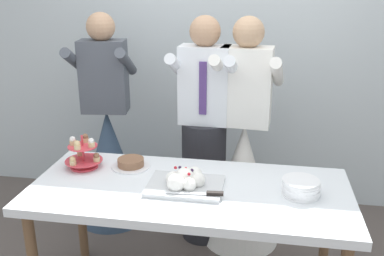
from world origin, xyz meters
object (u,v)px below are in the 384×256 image
round_cake (131,163)px  person_bride (243,169)px  person_groom (204,145)px  plate_stack (301,187)px  person_guest (109,152)px  main_cake_tray (185,181)px  cupcake_stand (83,155)px  dessert_table (189,199)px

round_cake → person_bride: size_ratio=0.14×
person_groom → round_cake: bearing=-126.3°
plate_stack → round_cake: plate_stack is taller
round_cake → person_guest: size_ratio=0.14×
main_cake_tray → person_bride: size_ratio=0.26×
person_groom → cupcake_stand: bearing=-139.4°
dessert_table → person_groom: (-0.02, 0.73, 0.05)m
person_guest → person_bride: bearing=-7.8°
plate_stack → person_bride: 0.83m
person_bride → person_guest: same height
person_bride → person_guest: 1.08m
main_cake_tray → person_bride: bearing=69.1°
person_groom → person_guest: same height
main_cake_tray → plate_stack: 0.63m
dessert_table → round_cake: size_ratio=7.50×
dessert_table → plate_stack: (0.61, 0.01, 0.12)m
cupcake_stand → plate_stack: cupcake_stand is taller
dessert_table → person_bride: size_ratio=1.08×
plate_stack → person_groom: (-0.63, 0.72, -0.07)m
plate_stack → person_bride: (-0.35, 0.72, -0.24)m
dessert_table → round_cake: 0.47m
round_cake → person_bride: person_bride is taller
dessert_table → main_cake_tray: main_cake_tray is taller
cupcake_stand → person_bride: person_bride is taller
main_cake_tray → person_bride: (0.28, 0.74, -0.23)m
person_guest → plate_stack: bearing=-31.4°
dessert_table → person_bride: (0.26, 0.73, -0.12)m
person_groom → person_guest: (-0.78, 0.14, -0.16)m
person_groom → dessert_table: bearing=-88.3°
dessert_table → main_cake_tray: size_ratio=4.13×
person_guest → dessert_table: bearing=-47.4°
cupcake_stand → person_guest: (-0.11, 0.72, -0.28)m
plate_stack → dessert_table: bearing=-179.1°
cupcake_stand → person_bride: (0.96, 0.57, -0.28)m
person_groom → person_guest: bearing=169.7°
dessert_table → main_cake_tray: bearing=-137.9°
main_cake_tray → plate_stack: bearing=2.5°
cupcake_stand → plate_stack: (1.30, -0.15, -0.04)m
cupcake_stand → plate_stack: bearing=-6.4°
dessert_table → person_guest: size_ratio=1.08×
person_bride → dessert_table: bearing=-110.0°
cupcake_stand → round_cake: cupcake_stand is taller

